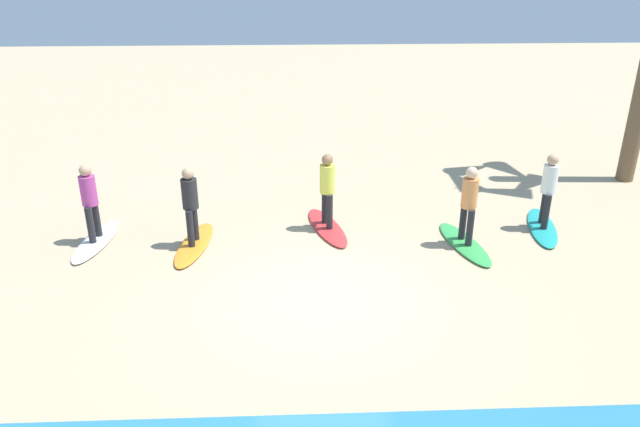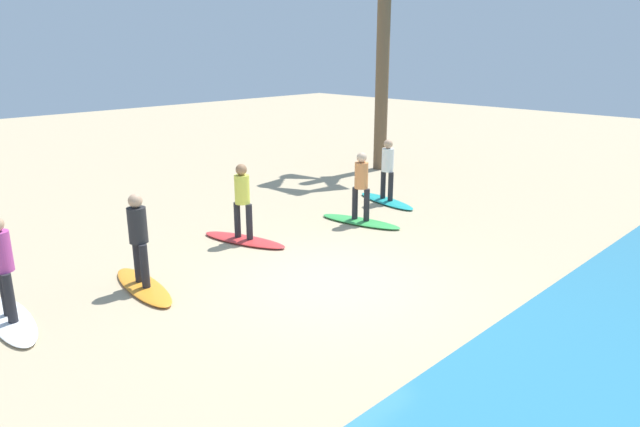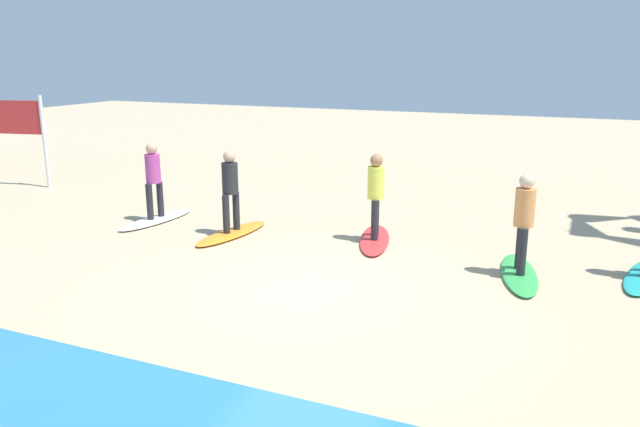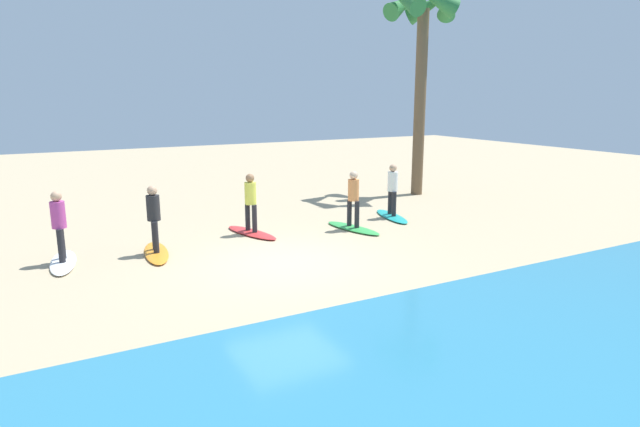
{
  "view_description": "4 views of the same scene",
  "coord_description": "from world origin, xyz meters",
  "px_view_note": "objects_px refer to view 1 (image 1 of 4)",
  "views": [
    {
      "loc": [
        0.42,
        9.27,
        5.73
      ],
      "look_at": [
        -0.06,
        -2.01,
        0.74
      ],
      "focal_mm": 34.17,
      "sensor_mm": 36.0,
      "label": 1
    },
    {
      "loc": [
        6.92,
        6.59,
        4.13
      ],
      "look_at": [
        -0.97,
        -1.21,
        0.83
      ],
      "focal_mm": 31.92,
      "sensor_mm": 36.0,
      "label": 2
    },
    {
      "loc": [
        -3.85,
        8.28,
        3.59
      ],
      "look_at": [
        0.4,
        -1.63,
        0.79
      ],
      "focal_mm": 34.86,
      "sensor_mm": 36.0,
      "label": 3
    },
    {
      "loc": [
        5.06,
        11.0,
        3.87
      ],
      "look_at": [
        -1.4,
        -0.87,
        0.86
      ],
      "focal_mm": 30.03,
      "sensor_mm": 36.0,
      "label": 4
    }
  ],
  "objects_px": {
    "surfer_green": "(469,200)",
    "surfer_red": "(327,185)",
    "surfboard_white": "(97,241)",
    "surfboard_green": "(464,244)",
    "surfboard_teal": "(542,227)",
    "surfer_white": "(89,197)",
    "surfboard_red": "(327,227)",
    "surfer_orange": "(190,200)",
    "surfboard_orange": "(194,244)",
    "surfer_teal": "(549,185)"
  },
  "relations": [
    {
      "from": "surfer_white",
      "to": "surfboard_green",
      "type": "bearing_deg",
      "value": 176.55
    },
    {
      "from": "surfboard_green",
      "to": "surfer_red",
      "type": "xyz_separation_m",
      "value": [
        2.81,
        -0.92,
        0.99
      ]
    },
    {
      "from": "surfboard_teal",
      "to": "surfboard_orange",
      "type": "xyz_separation_m",
      "value": [
        7.53,
        0.52,
        0.0
      ]
    },
    {
      "from": "surfboard_red",
      "to": "surfboard_white",
      "type": "relative_size",
      "value": 1.0
    },
    {
      "from": "surfer_white",
      "to": "surfboard_red",
      "type": "bearing_deg",
      "value": -174.62
    },
    {
      "from": "surfer_orange",
      "to": "surfboard_white",
      "type": "height_order",
      "value": "surfer_orange"
    },
    {
      "from": "surfboard_green",
      "to": "surfboard_white",
      "type": "height_order",
      "value": "same"
    },
    {
      "from": "surfboard_teal",
      "to": "surfboard_orange",
      "type": "distance_m",
      "value": 7.55
    },
    {
      "from": "surfer_teal",
      "to": "surfboard_white",
      "type": "xyz_separation_m",
      "value": [
        9.61,
        0.26,
        -0.99
      ]
    },
    {
      "from": "surfboard_orange",
      "to": "surfer_green",
      "type": "bearing_deg",
      "value": 95.58
    },
    {
      "from": "surfer_white",
      "to": "surfboard_orange",
      "type": "bearing_deg",
      "value": 172.83
    },
    {
      "from": "surfer_green",
      "to": "surfer_orange",
      "type": "relative_size",
      "value": 1.0
    },
    {
      "from": "surfer_green",
      "to": "surfboard_white",
      "type": "distance_m",
      "value": 7.77
    },
    {
      "from": "surfboard_red",
      "to": "surfer_orange",
      "type": "relative_size",
      "value": 1.28
    },
    {
      "from": "surfer_white",
      "to": "surfer_orange",
      "type": "bearing_deg",
      "value": 172.83
    },
    {
      "from": "surfboard_teal",
      "to": "surfer_red",
      "type": "bearing_deg",
      "value": -79.66
    },
    {
      "from": "surfer_green",
      "to": "surfboard_teal",
      "type": "bearing_deg",
      "value": -159.35
    },
    {
      "from": "surfer_green",
      "to": "surfer_white",
      "type": "bearing_deg",
      "value": -3.45
    },
    {
      "from": "surfer_red",
      "to": "surfer_orange",
      "type": "height_order",
      "value": "same"
    },
    {
      "from": "surfer_green",
      "to": "surfboard_white",
      "type": "xyz_separation_m",
      "value": [
        7.69,
        -0.46,
        -0.99
      ]
    },
    {
      "from": "surfer_red",
      "to": "surfboard_white",
      "type": "relative_size",
      "value": 0.78
    },
    {
      "from": "surfer_green",
      "to": "surfboard_white",
      "type": "bearing_deg",
      "value": -3.45
    },
    {
      "from": "surfer_red",
      "to": "surfboard_orange",
      "type": "relative_size",
      "value": 0.78
    },
    {
      "from": "surfer_green",
      "to": "surfboard_orange",
      "type": "xyz_separation_m",
      "value": [
        5.61,
        -0.2,
        -0.99
      ]
    },
    {
      "from": "surfer_teal",
      "to": "surfer_white",
      "type": "distance_m",
      "value": 9.62
    },
    {
      "from": "surfer_orange",
      "to": "surfer_red",
      "type": "bearing_deg",
      "value": -165.57
    },
    {
      "from": "surfer_green",
      "to": "surfer_red",
      "type": "distance_m",
      "value": 2.96
    },
    {
      "from": "surfer_red",
      "to": "surfer_orange",
      "type": "relative_size",
      "value": 1.0
    },
    {
      "from": "surfboard_green",
      "to": "surfboard_teal",
      "type": "bearing_deg",
      "value": 99.2
    },
    {
      "from": "surfboard_teal",
      "to": "surfboard_green",
      "type": "distance_m",
      "value": 2.05
    },
    {
      "from": "surfboard_green",
      "to": "surfboard_red",
      "type": "height_order",
      "value": "same"
    },
    {
      "from": "surfer_teal",
      "to": "surfer_green",
      "type": "relative_size",
      "value": 1.0
    },
    {
      "from": "surfer_green",
      "to": "surfer_white",
      "type": "relative_size",
      "value": 1.0
    },
    {
      "from": "surfboard_teal",
      "to": "surfboard_orange",
      "type": "bearing_deg",
      "value": -73.3
    },
    {
      "from": "surfboard_teal",
      "to": "surfboard_white",
      "type": "distance_m",
      "value": 9.62
    },
    {
      "from": "surfboard_red",
      "to": "surfer_red",
      "type": "distance_m",
      "value": 0.99
    },
    {
      "from": "surfer_green",
      "to": "surfer_red",
      "type": "bearing_deg",
      "value": -18.16
    },
    {
      "from": "surfboard_teal",
      "to": "surfboard_green",
      "type": "bearing_deg",
      "value": -56.6
    },
    {
      "from": "surfboard_green",
      "to": "surfer_white",
      "type": "height_order",
      "value": "surfer_white"
    },
    {
      "from": "surfboard_teal",
      "to": "surfer_white",
      "type": "bearing_deg",
      "value": -75.71
    },
    {
      "from": "surfer_teal",
      "to": "surfboard_green",
      "type": "height_order",
      "value": "surfer_teal"
    },
    {
      "from": "surfer_teal",
      "to": "surfboard_white",
      "type": "height_order",
      "value": "surfer_teal"
    },
    {
      "from": "surfer_teal",
      "to": "surfboard_green",
      "type": "distance_m",
      "value": 2.28
    },
    {
      "from": "surfboard_green",
      "to": "surfer_green",
      "type": "bearing_deg",
      "value": -0.0
    },
    {
      "from": "surfer_teal",
      "to": "surfboard_red",
      "type": "height_order",
      "value": "surfer_teal"
    },
    {
      "from": "surfboard_red",
      "to": "surfer_green",
      "type": "bearing_deg",
      "value": 56.43
    },
    {
      "from": "surfboard_orange",
      "to": "surfer_orange",
      "type": "distance_m",
      "value": 0.99
    },
    {
      "from": "surfboard_green",
      "to": "surfboard_red",
      "type": "xyz_separation_m",
      "value": [
        2.81,
        -0.92,
        0.0
      ]
    },
    {
      "from": "surfer_green",
      "to": "surfer_red",
      "type": "xyz_separation_m",
      "value": [
        2.81,
        -0.92,
        0.0
      ]
    },
    {
      "from": "surfer_orange",
      "to": "surfboard_orange",
      "type": "bearing_deg",
      "value": 0.0
    }
  ]
}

